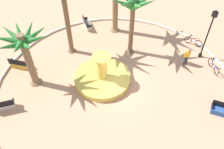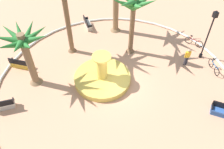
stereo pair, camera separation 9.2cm
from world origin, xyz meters
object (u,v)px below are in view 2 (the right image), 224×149
Objects in this scene: fountain at (102,77)px; bicycle_by_lamppost at (194,42)px; lamppost at (209,32)px; bicycle_red_frame at (214,67)px; palm_tree_mid_plaza at (133,7)px; person_cyclist_helmet at (187,56)px; bench_southeast at (223,112)px; bench_southwest at (20,64)px; bench_west at (88,24)px; palm_tree_by_curb at (24,46)px; bench_north at (3,105)px.

fountain is 3.10× the size of bicycle_by_lamppost.
bicycle_red_frame is (-1.74, -0.02, -2.29)m from lamppost.
person_cyclist_helmet is (-3.10, -3.74, -3.52)m from palm_tree_mid_plaza.
fountain reaches higher than person_cyclist_helmet.
fountain is 9.20m from lamppost.
palm_tree_mid_plaza is 3.31× the size of bicycle_red_frame.
person_cyclist_helmet is at bearing -3.33° from bench_southeast.
bench_southeast and bench_southwest have the same top height.
bench_west is 12.34m from bicycle_red_frame.
palm_tree_by_curb is 8.47m from palm_tree_mid_plaza.
fountain is 0.78× the size of palm_tree_mid_plaza.
bench_north is 16.68m from bicycle_by_lamppost.
person_cyclist_helmet is at bearing 134.40° from bicycle_by_lamppost.
fountain reaches higher than bench_southwest.
bench_north is 0.95× the size of bicycle_red_frame.
bench_southwest is at bearing 58.87° from fountain.
fountain reaches higher than bench_west.
bicycle_red_frame is at bearing -101.76° from fountain.
bench_west is 11.23m from bench_north.
palm_tree_mid_plaza reaches higher than bench_southwest.
bench_southeast is 0.96× the size of bench_southwest.
lamppost reaches higher than bicycle_by_lamppost.
bench_west is at bearing 41.40° from bicycle_red_frame.
bench_southeast is 15.88m from bench_southwest.
bench_west is at bearing -60.76° from bench_southwest.
fountain is 7.44m from bench_west.
bench_southeast is at bearing -130.14° from fountain.
bench_southwest is at bearing 26.12° from palm_tree_by_curb.
fountain is at bearing 127.25° from palm_tree_mid_plaza.
bench_southwest is (3.62, 5.99, -0.00)m from fountain.
bicycle_by_lamppost is at bearing -10.39° from lamppost.
person_cyclist_helmet is at bearing -141.16° from bench_west.
palm_tree_by_curb is 0.86× the size of palm_tree_mid_plaza.
bench_north and bench_southeast have the same top height.
lamppost reaches higher than person_cyclist_helmet.
palm_tree_by_curb reaches higher than person_cyclist_helmet.
palm_tree_mid_plaza is 11.89m from bench_north.
fountain is 2.85× the size of bench_southeast.
bicycle_by_lamppost is (1.50, -9.20, 0.04)m from fountain.
bench_west and bench_north have the same top height.
bench_southwest is (2.09, 1.02, -3.24)m from palm_tree_by_curb.
lamppost is at bearing -89.23° from bench_north.
palm_tree_by_curb is at bearing -153.88° from bench_southwest.
palm_tree_by_curb reaches higher than bench_north.
bicycle_red_frame is 3.37m from bicycle_by_lamppost.
bench_north is (-1.86, 2.42, -3.24)m from palm_tree_by_curb.
lamppost is at bearing -77.23° from person_cyclist_helmet.
palm_tree_by_curb is 3.41× the size of bicycle_by_lamppost.
palm_tree_by_curb is at bearing 76.29° from bicycle_red_frame.
bench_west is at bearing -46.50° from bench_north.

